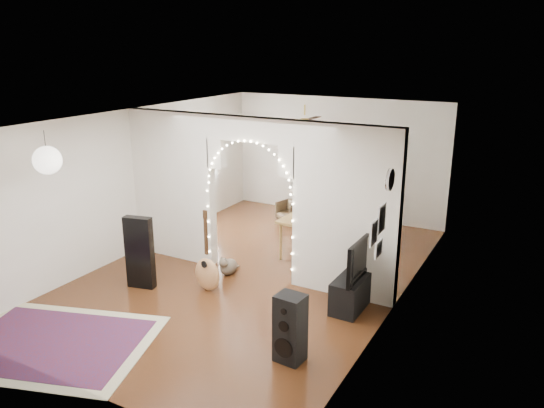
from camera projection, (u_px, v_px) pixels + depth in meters
The scene contains 25 objects.
floor at pixel (253, 273), 9.20m from camera, with size 7.50×7.50×0.00m, color black.
ceiling at pixel (251, 117), 8.42m from camera, with size 5.00×7.50×0.02m, color white.
wall_back at pixel (337, 158), 11.97m from camera, with size 5.00×0.02×2.70m, color silver.
wall_front at pixel (73, 284), 5.66m from camera, with size 5.00×0.02×2.70m, color silver.
wall_left at pixel (138, 180), 9.96m from camera, with size 0.02×7.50×2.70m, color silver.
wall_right at pixel (401, 221), 7.67m from camera, with size 0.02×7.50×2.70m, color silver.
divider_wall at pixel (252, 194), 8.79m from camera, with size 5.00×0.20×2.70m.
fairy_lights at pixel (248, 188), 8.65m from camera, with size 1.64×0.04×1.60m, color #FFEABF, non-canonical shape.
window at pixel (196, 156), 11.42m from camera, with size 0.04×1.20×1.40m, color white.
wall_clock at pixel (391, 180), 6.96m from camera, with size 0.31×0.31×0.03m, color white.
picture_frames at pixel (379, 232), 6.79m from camera, with size 0.02×0.50×0.70m, color white, non-canonical shape.
paper_lantern at pixel (47, 160), 7.41m from camera, with size 0.40×0.40×0.40m, color white.
ceiling_fan at pixel (305, 120), 10.19m from camera, with size 1.10×1.10×0.30m, color gold, non-canonical shape.
area_rug at pixel (52, 343), 7.01m from camera, with size 2.57×1.92×0.02m, color maroon.
guitar_case at pixel (140, 253), 8.50m from camera, with size 0.46×0.15×1.20m, color black.
acoustic_guitar at pixel (207, 262), 8.40m from camera, with size 0.48×0.25×1.15m.
tabby_cat at pixel (228, 266), 9.09m from camera, with size 0.25×0.57×0.38m.
floor_speaker at pixel (290, 328), 6.53m from camera, with size 0.37×0.33×0.89m.
media_console at pixel (353, 291), 7.98m from camera, with size 0.40×1.00×0.50m, color black.
tv at pixel (355, 256), 7.81m from camera, with size 1.07×0.14×0.62m, color black.
bookcase at pixel (351, 203), 10.35m from camera, with size 1.63×0.41×1.67m, color beige.
dining_table at pixel (315, 225), 9.56m from camera, with size 1.25×0.88×0.76m.
flower_vase at pixel (315, 216), 9.51m from camera, with size 0.18×0.18×0.19m, color white.
dining_chair_left at pixel (289, 211), 11.93m from camera, with size 0.45×0.47×0.42m, color #4B3A25.
dining_chair_right at pixel (328, 243), 9.97m from camera, with size 0.46×0.47×0.43m, color #4B3A25.
Camera 1 is at (4.34, -7.27, 3.80)m, focal length 35.00 mm.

